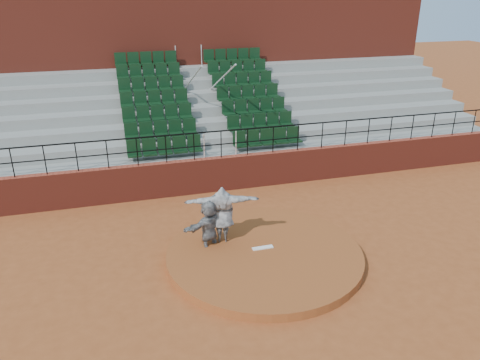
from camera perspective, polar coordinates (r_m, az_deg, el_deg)
The scene contains 9 objects.
ground at distance 13.42m, azimuth 2.97°, elevation -9.53°, with size 90.00×90.00×0.00m, color brown.
pitchers_mound at distance 13.35m, azimuth 2.98°, elevation -9.08°, with size 5.50×5.50×0.25m, color brown.
pitching_rubber at distance 13.40m, azimuth 2.78°, elevation -8.24°, with size 0.60×0.15×0.03m, color white.
boundary_wall at distance 17.41m, azimuth -2.26°, elevation 0.79°, with size 24.00×0.30×1.30m, color maroon.
wall_railing at distance 16.95m, azimuth -2.33°, elevation 5.11°, with size 24.04×0.05×1.03m.
seating_deck at distance 20.53m, azimuth -4.74°, elevation 6.48°, with size 24.00×5.97×4.63m.
press_box_facade at distance 23.88m, azimuth -6.86°, elevation 13.91°, with size 24.00×3.00×7.10m, color maroon.
pitcher at distance 13.37m, azimuth -2.21°, elevation -4.19°, with size 2.10×0.57×1.71m, color black.
fielder at distance 13.35m, azimuth -3.84°, elevation -5.63°, with size 1.53×0.49×1.65m, color black.
Camera 1 is at (-3.76, -10.71, 7.16)m, focal length 35.00 mm.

